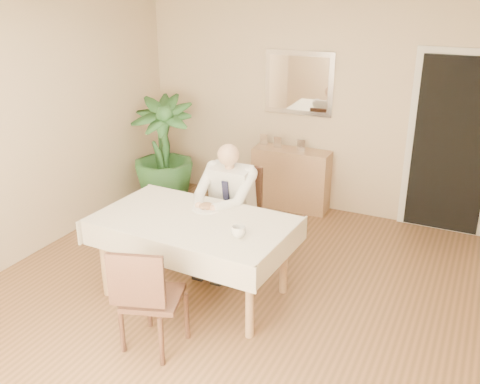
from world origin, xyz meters
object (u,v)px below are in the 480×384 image
at_px(potted_palm, 163,151).
at_px(seated_man, 224,202).
at_px(sideboard, 291,179).
at_px(coffee_mug, 238,232).
at_px(chair_far, 238,206).
at_px(chair_near, 146,295).
at_px(dining_table, 193,228).

bearing_deg(potted_palm, seated_man, -37.95).
distance_m(seated_man, sideboard, 1.71).
relative_size(coffee_mug, potted_palm, 0.09).
relative_size(chair_far, sideboard, 1.00).
bearing_deg(coffee_mug, chair_far, 116.39).
distance_m(chair_near, seated_man, 1.48).
bearing_deg(chair_far, sideboard, 89.43).
height_order(dining_table, coffee_mug, coffee_mug).
distance_m(chair_near, sideboard, 3.14).
xyz_separation_m(dining_table, potted_palm, (-1.45, 1.73, 0.02)).
xyz_separation_m(chair_far, potted_palm, (-1.45, 0.84, 0.15)).
relative_size(dining_table, chair_far, 1.85).
relative_size(dining_table, chair_near, 1.97).
height_order(seated_man, potted_palm, potted_palm).
height_order(seated_man, coffee_mug, seated_man).
xyz_separation_m(sideboard, potted_palm, (-1.52, -0.55, 0.31)).
relative_size(chair_near, seated_man, 0.72).
bearing_deg(dining_table, chair_near, -81.03).
height_order(dining_table, potted_palm, potted_palm).
xyz_separation_m(chair_far, coffee_mug, (0.51, -1.04, 0.26)).
relative_size(dining_table, sideboard, 1.85).
relative_size(chair_far, coffee_mug, 7.85).
xyz_separation_m(dining_table, chair_near, (0.10, -0.87, -0.17)).
relative_size(chair_near, potted_palm, 0.65).
bearing_deg(seated_man, potted_palm, 142.05).
xyz_separation_m(dining_table, chair_far, (0.00, 0.89, -0.13)).
distance_m(chair_near, potted_palm, 3.03).
relative_size(chair_near, sideboard, 0.94).
height_order(chair_far, coffee_mug, chair_far).
bearing_deg(dining_table, sideboard, 90.97).
bearing_deg(coffee_mug, potted_palm, 136.36).
xyz_separation_m(dining_table, coffee_mug, (0.51, -0.15, 0.13)).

